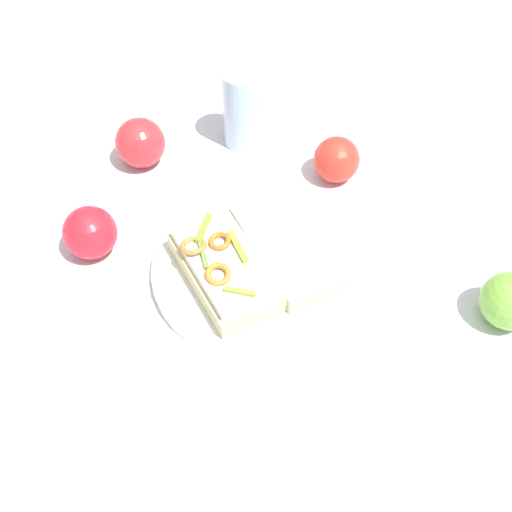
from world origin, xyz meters
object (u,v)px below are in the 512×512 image
object	(u,v)px
bread_slice_side	(285,247)
apple_2	(510,301)
apple_1	(140,143)
apple_3	(337,160)
sandwich	(225,268)
apple_0	(90,233)
drinking_glass	(244,108)
plate	(256,269)

from	to	relation	value
bread_slice_side	apple_2	world-z (taller)	apple_2
apple_1	apple_3	world-z (taller)	apple_1
sandwich	apple_2	distance (m)	0.35
apple_0	apple_3	world-z (taller)	apple_0
apple_0	drinking_glass	bearing A→B (deg)	-26.75
plate	apple_3	bearing A→B (deg)	-18.15
apple_3	bread_slice_side	bearing A→B (deg)	168.59
bread_slice_side	apple_3	distance (m)	0.18
apple_2	apple_3	xyz separation A→B (m)	(0.20, 0.25, -0.00)
bread_slice_side	apple_0	distance (m)	0.26
sandwich	drinking_glass	size ratio (longest dim) A/B	1.44
apple_1	apple_2	world-z (taller)	apple_1
sandwich	apple_1	bearing A→B (deg)	1.28
plate	drinking_glass	size ratio (longest dim) A/B	2.17
apple_3	sandwich	bearing A→B (deg)	156.91
plate	sandwich	bearing A→B (deg)	131.81
sandwich	apple_1	size ratio (longest dim) A/B	2.41
apple_1	apple_3	bearing A→B (deg)	-81.96
apple_0	apple_1	bearing A→B (deg)	0.08
bread_slice_side	apple_2	xyz separation A→B (m)	(-0.02, -0.29, 0.01)
plate	bread_slice_side	bearing A→B (deg)	-47.32
apple_1	drinking_glass	xyz separation A→B (m)	(0.09, -0.14, 0.03)
plate	sandwich	world-z (taller)	sandwich
sandwich	drinking_glass	bearing A→B (deg)	-32.31
apple_2	apple_0	bearing A→B (deg)	92.73
plate	bread_slice_side	distance (m)	0.05
sandwich	drinking_glass	xyz separation A→B (m)	(0.29, 0.05, 0.03)
plate	apple_1	xyz separation A→B (m)	(0.17, 0.22, 0.03)
plate	apple_1	world-z (taller)	apple_1
plate	apple_3	world-z (taller)	apple_3
plate	apple_3	xyz separation A→B (m)	(0.21, -0.07, 0.03)
apple_0	plate	bearing A→B (deg)	-85.47
plate	bread_slice_side	world-z (taller)	bread_slice_side
apple_0	sandwich	bearing A→B (deg)	-93.63
drinking_glass	bread_slice_side	bearing A→B (deg)	-152.44
sandwich	apple_3	bearing A→B (deg)	-65.78
sandwich	bread_slice_side	world-z (taller)	sandwich
apple_2	drinking_glass	bearing A→B (deg)	58.43
plate	apple_0	size ratio (longest dim) A/B	3.80
apple_2	drinking_glass	size ratio (longest dim) A/B	0.57
bread_slice_side	drinking_glass	xyz separation A→B (m)	(0.23, 0.12, 0.04)
sandwich	bread_slice_side	bearing A→B (deg)	-90.44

